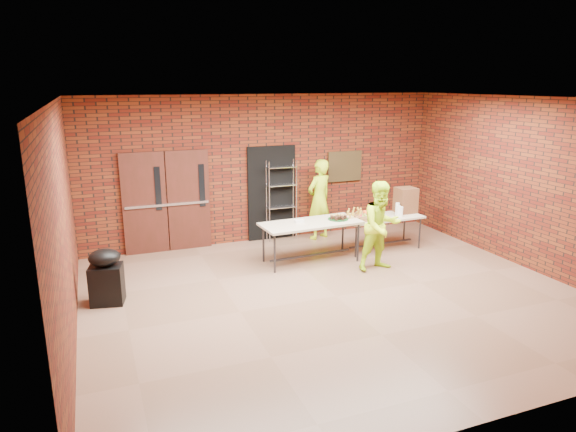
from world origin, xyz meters
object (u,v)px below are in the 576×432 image
object	(u,v)px
wire_rack	(282,200)
covered_grill	(106,276)
volunteer_man	(381,226)
coffee_dispenser	(406,200)
volunteer_woman	(319,199)
table_right	(382,219)
table_left	(311,226)

from	to	relation	value
wire_rack	covered_grill	bearing A→B (deg)	-149.22
volunteer_man	wire_rack	bearing A→B (deg)	109.49
volunteer_man	coffee_dispenser	bearing A→B (deg)	38.08
coffee_dispenser	covered_grill	xyz separation A→B (m)	(-6.20, -0.96, -0.52)
volunteer_woman	volunteer_man	world-z (taller)	volunteer_woman
coffee_dispenser	volunteer_man	xyz separation A→B (m)	(-1.33, -1.19, -0.13)
wire_rack	volunteer_woman	bearing A→B (deg)	-14.55
table_right	coffee_dispenser	world-z (taller)	coffee_dispenser
volunteer_woman	covered_grill	bearing A→B (deg)	1.27
table_left	volunteer_man	size ratio (longest dim) A/B	1.18
wire_rack	coffee_dispenser	size ratio (longest dim) A/B	3.31
coffee_dispenser	volunteer_man	distance (m)	1.79
volunteer_man	table_left	bearing A→B (deg)	136.86
table_left	volunteer_man	world-z (taller)	volunteer_man
wire_rack	table_left	size ratio (longest dim) A/B	0.90
table_right	volunteer_man	xyz separation A→B (m)	(-0.67, -1.05, 0.20)
wire_rack	volunteer_man	world-z (taller)	wire_rack
coffee_dispenser	volunteer_woman	size ratio (longest dim) A/B	0.30
coffee_dispenser	table_left	bearing A→B (deg)	-172.03
table_left	coffee_dispenser	xyz separation A→B (m)	(2.37, 0.33, 0.24)
volunteer_woman	wire_rack	bearing A→B (deg)	-37.22
wire_rack	covered_grill	world-z (taller)	wire_rack
covered_grill	volunteer_woman	bearing A→B (deg)	35.47
table_right	volunteer_woman	xyz separation A→B (m)	(-0.91, 1.18, 0.25)
table_left	table_right	distance (m)	1.73
covered_grill	coffee_dispenser	bearing A→B (deg)	20.84
table_right	volunteer_man	world-z (taller)	volunteer_man
covered_grill	volunteer_woman	distance (m)	5.07
covered_grill	volunteer_man	xyz separation A→B (m)	(4.87, -0.23, 0.39)
table_left	volunteer_man	xyz separation A→B (m)	(1.05, -0.86, 0.11)
wire_rack	table_left	world-z (taller)	wire_rack
table_left	table_right	xyz separation A→B (m)	(1.72, 0.20, -0.09)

